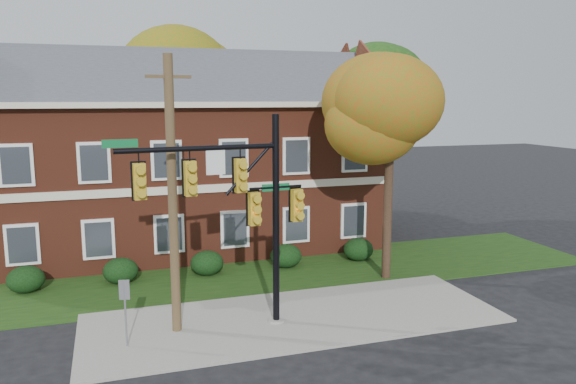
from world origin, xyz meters
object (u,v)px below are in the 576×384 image
object	(u,v)px
apartment_building	(187,147)
traffic_signal	(239,199)
hedge_left	(121,271)
utility_pole	(172,197)
tree_right_rear	(385,85)
hedge_far_left	(26,279)
sign_post	(125,302)
tree_far_rear	(189,75)
hedge_right	(286,256)
hedge_center	(207,263)
hedge_far_right	(358,249)
tree_near_right	(397,117)

from	to	relation	value
apartment_building	traffic_signal	distance (m)	11.28
hedge_left	utility_pole	distance (m)	6.97
tree_right_rear	hedge_far_left	bearing A→B (deg)	-161.55
hedge_far_left	sign_post	size ratio (longest dim) A/B	0.65
tree_far_rear	hedge_far_left	bearing A→B (deg)	-122.50
hedge_right	hedge_center	bearing A→B (deg)	180.00
apartment_building	hedge_far_right	xyz separation A→B (m)	(7.00, -5.25, -4.46)
hedge_far_left	apartment_building	bearing A→B (deg)	36.89
tree_right_rear	tree_far_rear	xyz separation A→B (m)	(-9.97, 6.98, 0.72)
hedge_right	tree_far_rear	size ratio (longest dim) A/B	0.12
apartment_building	utility_pole	world-z (taller)	apartment_building
apartment_building	hedge_center	world-z (taller)	apartment_building
hedge_far_left	tree_right_rear	size ratio (longest dim) A/B	0.13
apartment_building	tree_near_right	bearing A→B (deg)	-48.23
tree_far_rear	sign_post	distance (m)	21.31
apartment_building	tree_right_rear	bearing A→B (deg)	4.33
apartment_building	hedge_far_right	distance (m)	9.82
tree_far_rear	hedge_left	bearing A→B (deg)	-110.29
hedge_center	hedge_right	bearing A→B (deg)	0.00
tree_near_right	sign_post	world-z (taller)	tree_near_right
apartment_building	hedge_far_right	size ratio (longest dim) A/B	13.43
tree_near_right	tree_right_rear	size ratio (longest dim) A/B	0.81
hedge_far_left	hedge_far_right	world-z (taller)	same
apartment_building	traffic_signal	size ratio (longest dim) A/B	2.72
hedge_left	tree_far_rear	world-z (taller)	tree_far_rear
tree_far_rear	apartment_building	bearing A→B (deg)	-99.71
hedge_far_right	hedge_left	bearing A→B (deg)	180.00
hedge_far_left	utility_pole	bearing A→B (deg)	-47.66
hedge_center	hedge_right	size ratio (longest dim) A/B	1.00
tree_right_rear	tree_far_rear	world-z (taller)	tree_far_rear
traffic_signal	tree_near_right	bearing A→B (deg)	17.58
tree_right_rear	utility_pole	world-z (taller)	tree_right_rear
tree_near_right	sign_post	bearing A→B (deg)	-162.11
tree_right_rear	hedge_center	bearing A→B (deg)	-151.63
hedge_center	hedge_right	distance (m)	3.50
traffic_signal	sign_post	size ratio (longest dim) A/B	3.23
hedge_right	sign_post	size ratio (longest dim) A/B	0.65
hedge_center	sign_post	world-z (taller)	sign_post
hedge_right	tree_near_right	distance (m)	7.72
tree_near_right	tree_far_rear	bearing A→B (deg)	110.27
apartment_building	hedge_right	size ratio (longest dim) A/B	13.43
hedge_far_left	hedge_far_right	distance (m)	14.00
tree_near_right	utility_pole	distance (m)	9.82
tree_right_rear	tree_near_right	bearing A→B (deg)	-114.58
hedge_left	hedge_center	size ratio (longest dim) A/B	1.00
apartment_building	utility_pole	bearing A→B (deg)	-100.13
apartment_building	tree_far_rear	world-z (taller)	tree_far_rear
utility_pole	apartment_building	bearing A→B (deg)	77.02
hedge_far_right	tree_right_rear	bearing A→B (deg)	54.77
hedge_far_right	hedge_center	bearing A→B (deg)	180.00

